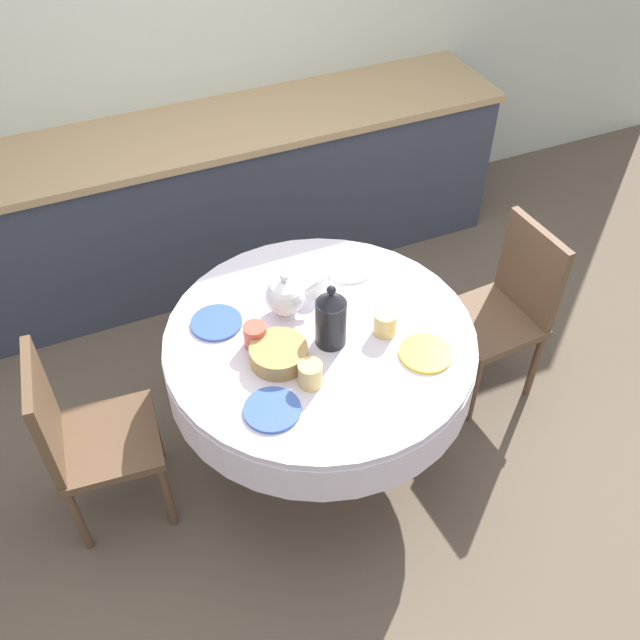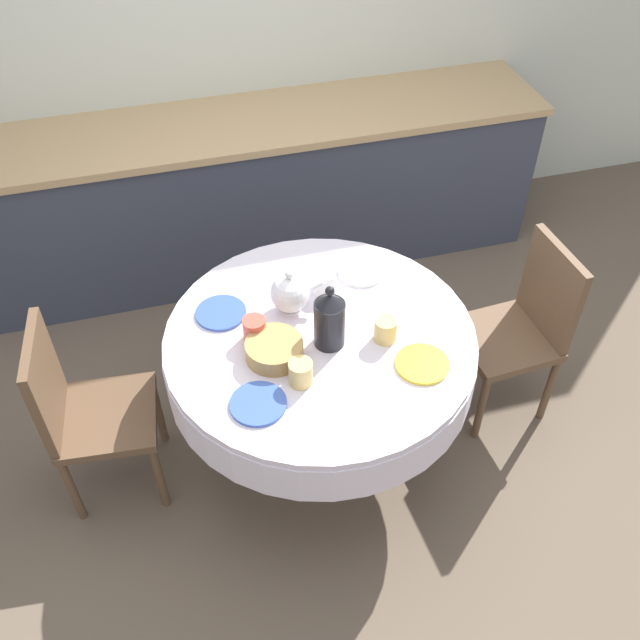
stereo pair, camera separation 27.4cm
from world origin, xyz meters
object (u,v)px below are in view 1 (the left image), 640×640
at_px(chair_left, 506,305).
at_px(coffee_carafe, 331,319).
at_px(teapot, 285,296).
at_px(chair_right, 84,435).

height_order(chair_left, coffee_carafe, coffee_carafe).
bearing_deg(chair_left, coffee_carafe, 93.12).
xyz_separation_m(chair_left, teapot, (-1.04, 0.11, 0.34)).
xyz_separation_m(coffee_carafe, teapot, (-0.10, 0.22, -0.03)).
xyz_separation_m(chair_right, teapot, (0.88, 0.08, 0.34)).
relative_size(chair_right, coffee_carafe, 3.12).
xyz_separation_m(chair_right, coffee_carafe, (0.98, -0.14, 0.37)).
bearing_deg(chair_right, teapot, 100.50).
distance_m(coffee_carafe, teapot, 0.24).
bearing_deg(coffee_carafe, chair_right, 171.87).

